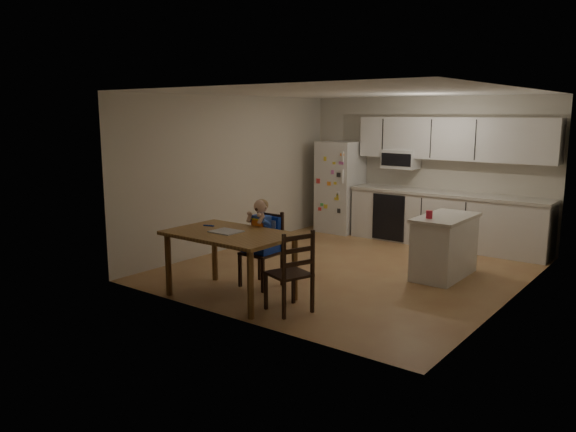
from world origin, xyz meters
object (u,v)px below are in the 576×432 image
Objects in this scene: red_cup at (429,214)px; chair_side at (294,267)px; refrigerator at (340,187)px; chair_booster at (263,234)px; kitchen_island at (445,246)px; dining_table at (230,241)px.

red_cup and chair_side have the same top height.
refrigerator is 1.49× the size of chair_booster.
kitchen_island is 2.55m from chair_side.
chair_booster is (0.00, 0.62, -0.01)m from dining_table.
red_cup is 2.68m from dining_table.
red_cup reaches higher than kitchen_island.
chair_booster is (-1.70, -1.83, 0.26)m from kitchen_island.
chair_booster reaches higher than kitchen_island.
chair_booster is at bearing -73.29° from refrigerator.
refrigerator reaches higher than dining_table.
chair_side is at bearing -31.98° from chair_booster.
dining_table is 0.95m from chair_side.
red_cup reaches higher than dining_table.
refrigerator reaches higher than red_cup.
chair_side reaches higher than dining_table.
dining_table is at bearing -89.50° from chair_booster.
red_cup is (-0.11, -0.30, 0.47)m from kitchen_island.
kitchen_island is 1.20× the size of chair_side.
kitchen_island is at bearing -31.47° from refrigerator.
chair_booster is at bearing -136.20° from red_cup.
refrigerator is at bearing 107.25° from chair_booster.
chair_booster reaches higher than dining_table.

